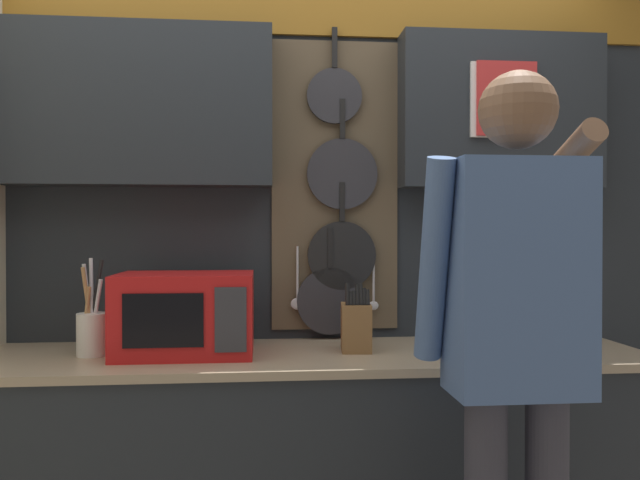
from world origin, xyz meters
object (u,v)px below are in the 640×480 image
at_px(knife_block, 356,326).
at_px(utensil_crock, 92,330).
at_px(person, 515,324).
at_px(microwave, 186,314).

relative_size(knife_block, utensil_crock, 0.73).
bearing_deg(knife_block, person, -59.11).
height_order(utensil_crock, person, person).
height_order(microwave, person, person).
xyz_separation_m(knife_block, person, (0.37, -0.61, 0.09)).
bearing_deg(utensil_crock, microwave, -0.58).
bearing_deg(microwave, knife_block, 0.02).
bearing_deg(utensil_crock, knife_block, -0.19).
xyz_separation_m(microwave, utensil_crock, (-0.34, 0.00, -0.05)).
distance_m(microwave, person, 1.17).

